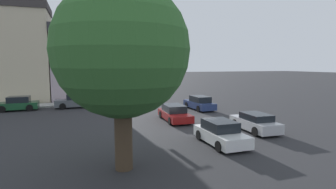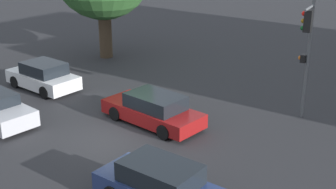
{
  "view_description": "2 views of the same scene",
  "coord_description": "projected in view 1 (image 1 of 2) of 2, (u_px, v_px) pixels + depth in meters",
  "views": [
    {
      "loc": [
        -20.96,
        10.17,
        4.89
      ],
      "look_at": [
        0.35,
        2.81,
        2.34
      ],
      "focal_mm": 28.0,
      "sensor_mm": 36.0,
      "label": 1
    },
    {
      "loc": [
        12.82,
        -11.86,
        8.37
      ],
      "look_at": [
        0.85,
        2.61,
        1.35
      ],
      "focal_mm": 50.0,
      "sensor_mm": 36.0,
      "label": 2
    }
  ],
  "objects": [
    {
      "name": "ground_plane",
      "position": [
        199.0,
        120.0,
        23.53
      ],
      "size": [
        300.0,
        300.0,
        0.0
      ],
      "primitive_type": "plane",
      "color": "#28282B"
    },
    {
      "name": "crossing_car_2",
      "position": [
        199.0,
        103.0,
        28.79
      ],
      "size": [
        4.61,
        2.01,
        1.5
      ],
      "rotation": [
        0.0,
        0.0,
        0.04
      ],
      "color": "navy",
      "rests_on": "ground_plane"
    },
    {
      "name": "fire_hydrant",
      "position": [
        98.0,
        107.0,
        27.22
      ],
      "size": [
        0.22,
        0.22,
        0.92
      ],
      "color": "red",
      "rests_on": "ground_plane"
    },
    {
      "name": "parked_car_0",
      "position": [
        76.0,
        101.0,
        30.0
      ],
      "size": [
        1.87,
        4.51,
        1.61
      ],
      "rotation": [
        0.0,
        0.0,
        1.57
      ],
      "color": "#4C5156",
      "rests_on": "ground_plane"
    },
    {
      "name": "parked_car_1",
      "position": [
        18.0,
        104.0,
        28.08
      ],
      "size": [
        1.95,
        4.11,
        1.54
      ],
      "rotation": [
        0.0,
        0.0,
        1.58
      ],
      "color": "#194728",
      "rests_on": "ground_plane"
    },
    {
      "name": "crossing_car_3",
      "position": [
        221.0,
        133.0,
        16.21
      ],
      "size": [
        4.12,
        1.95,
        1.46
      ],
      "rotation": [
        0.0,
        0.0,
        3.14
      ],
      "color": "silver",
      "rests_on": "ground_plane"
    },
    {
      "name": "traffic_signal",
      "position": [
        115.0,
        78.0,
        25.71
      ],
      "size": [
        0.71,
        1.56,
        5.55
      ],
      "rotation": [
        0.0,
        0.0,
        3.33
      ],
      "color": "#515456",
      "rests_on": "ground_plane"
    },
    {
      "name": "street_tree",
      "position": [
        122.0,
        51.0,
        11.76
      ],
      "size": [
        6.18,
        6.18,
        8.66
      ],
      "color": "#423323",
      "rests_on": "ground_plane"
    },
    {
      "name": "crossing_car_0",
      "position": [
        174.0,
        113.0,
        23.09
      ],
      "size": [
        4.74,
        2.07,
        1.38
      ],
      "rotation": [
        0.0,
        0.0,
        3.1
      ],
      "color": "maroon",
      "rests_on": "ground_plane"
    },
    {
      "name": "rowhouse_backdrop",
      "position": [
        13.0,
        56.0,
        34.15
      ],
      "size": [
        7.67,
        19.11,
        12.74
      ],
      "color": "#B29EA8",
      "rests_on": "ground_plane"
    },
    {
      "name": "crossing_car_1",
      "position": [
        255.0,
        122.0,
        19.36
      ],
      "size": [
        4.31,
        2.02,
        1.35
      ],
      "rotation": [
        0.0,
        0.0,
        -0.04
      ],
      "color": "#B7B7BC",
      "rests_on": "ground_plane"
    }
  ]
}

